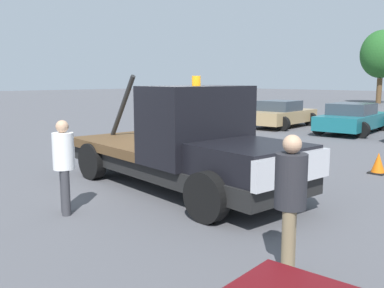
# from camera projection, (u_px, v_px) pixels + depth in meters

# --- Properties ---
(ground_plane) EXTENTS (160.00, 160.00, 0.00)m
(ground_plane) POSITION_uv_depth(u_px,v_px,m) (176.00, 188.00, 9.52)
(ground_plane) COLOR #545459
(tow_truck) EXTENTS (6.41, 2.61, 2.51)m
(tow_truck) POSITION_uv_depth(u_px,v_px,m) (187.00, 148.00, 9.08)
(tow_truck) COLOR black
(tow_truck) RESTS_ON ground
(person_near_truck) EXTENTS (0.39, 0.39, 1.75)m
(person_near_truck) POSITION_uv_depth(u_px,v_px,m) (290.00, 195.00, 5.19)
(person_near_truck) COLOR #847051
(person_near_truck) RESTS_ON ground
(person_at_hood) EXTENTS (0.38, 0.38, 1.70)m
(person_at_hood) POSITION_uv_depth(u_px,v_px,m) (64.00, 160.00, 7.57)
(person_at_hood) COLOR #38383D
(person_at_hood) RESTS_ON ground
(parked_car_navy) EXTENTS (2.86, 4.57, 1.34)m
(parked_car_navy) POSITION_uv_depth(u_px,v_px,m) (226.00, 110.00, 24.49)
(parked_car_navy) COLOR navy
(parked_car_navy) RESTS_ON ground
(parked_car_tan) EXTENTS (2.69, 4.43, 1.34)m
(parked_car_tan) POSITION_uv_depth(u_px,v_px,m) (281.00, 114.00, 21.43)
(parked_car_tan) COLOR tan
(parked_car_tan) RESTS_ON ground
(parked_car_teal) EXTENTS (2.85, 4.96, 1.34)m
(parked_car_teal) POSITION_uv_depth(u_px,v_px,m) (353.00, 118.00, 19.17)
(parked_car_teal) COLOR #196670
(parked_car_teal) RESTS_ON ground
(tree_left) EXTENTS (3.96, 3.96, 7.06)m
(tree_left) POSITION_uv_depth(u_px,v_px,m) (381.00, 54.00, 41.32)
(tree_left) COLOR brown
(tree_left) RESTS_ON ground
(traffic_cone) EXTENTS (0.40, 0.40, 0.55)m
(traffic_cone) POSITION_uv_depth(u_px,v_px,m) (378.00, 164.00, 10.93)
(traffic_cone) COLOR black
(traffic_cone) RESTS_ON ground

